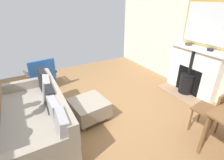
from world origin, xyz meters
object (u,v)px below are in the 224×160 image
object	(u,v)px
ottoman	(89,108)
armchair_accent	(41,73)
mantel_bowl_near	(189,44)
mantel_bowl_far	(210,50)
dining_chair_near_fireplace	(213,109)
fireplace	(192,74)
sofa	(39,116)

from	to	relation	value
ottoman	armchair_accent	world-z (taller)	armchair_accent
ottoman	mantel_bowl_near	bearing A→B (deg)	179.49
mantel_bowl_far	dining_chair_near_fireplace	world-z (taller)	mantel_bowl_far
ottoman	fireplace	bearing A→B (deg)	173.56
fireplace	mantel_bowl_near	distance (m)	0.70
sofa	dining_chair_near_fireplace	bearing A→B (deg)	149.87
dining_chair_near_fireplace	ottoman	bearing A→B (deg)	-41.77
ottoman	armchair_accent	distance (m)	1.77
sofa	ottoman	xyz separation A→B (m)	(-0.88, 0.02, -0.13)
mantel_bowl_near	sofa	xyz separation A→B (m)	(3.42, -0.04, -0.79)
mantel_bowl_far	dining_chair_near_fireplace	size ratio (longest dim) A/B	0.16
mantel_bowl_near	sofa	distance (m)	3.51
mantel_bowl_near	mantel_bowl_far	bearing A→B (deg)	90.00
mantel_bowl_far	mantel_bowl_near	bearing A→B (deg)	-90.00
mantel_bowl_near	armchair_accent	world-z (taller)	mantel_bowl_near
mantel_bowl_near	sofa	size ratio (longest dim) A/B	0.08
mantel_bowl_far	ottoman	size ratio (longest dim) A/B	0.19
fireplace	dining_chair_near_fireplace	size ratio (longest dim) A/B	1.53
mantel_bowl_far	sofa	distance (m)	3.56
armchair_accent	mantel_bowl_near	bearing A→B (deg)	151.57
fireplace	armchair_accent	size ratio (longest dim) A/B	1.57
sofa	dining_chair_near_fireplace	distance (m)	2.84
fireplace	dining_chair_near_fireplace	bearing A→B (deg)	50.04
fireplace	armchair_accent	bearing A→B (deg)	-32.28
mantel_bowl_near	sofa	bearing A→B (deg)	-0.67
mantel_bowl_near	dining_chair_near_fireplace	xyz separation A→B (m)	(0.97, 1.38, -0.64)
armchair_accent	fireplace	bearing A→B (deg)	147.72
mantel_bowl_far	ottoman	bearing A→B (deg)	-12.28
mantel_bowl_near	mantel_bowl_far	xyz separation A→B (m)	(0.00, 0.53, -0.00)
fireplace	mantel_bowl_far	xyz separation A→B (m)	(-0.03, 0.27, 0.65)
fireplace	mantel_bowl_far	bearing A→B (deg)	96.64
mantel_bowl_far	ottoman	world-z (taller)	mantel_bowl_far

